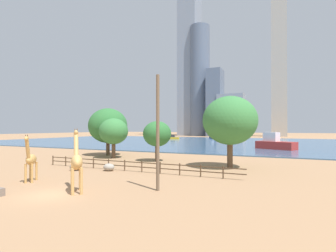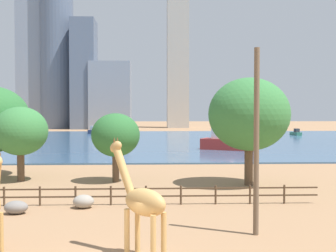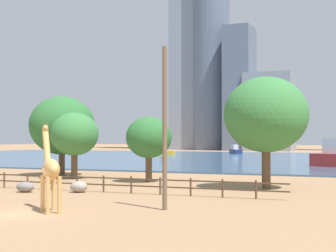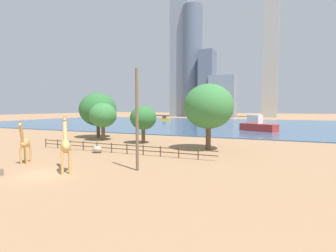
# 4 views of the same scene
# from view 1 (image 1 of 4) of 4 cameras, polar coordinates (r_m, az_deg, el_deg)

# --- Properties ---
(ground_plane) EXTENTS (400.00, 400.00, 0.00)m
(ground_plane) POSITION_cam_1_polar(r_m,az_deg,el_deg) (96.07, 14.51, -3.48)
(ground_plane) COLOR #9E7551
(harbor_water) EXTENTS (180.00, 86.00, 0.20)m
(harbor_water) POSITION_cam_1_polar(r_m,az_deg,el_deg) (93.11, 14.18, -3.51)
(harbor_water) COLOR #3D6084
(harbor_water) RESTS_ON ground
(giraffe_tall) EXTENTS (2.92, 2.87, 5.15)m
(giraffe_tall) POSITION_cam_1_polar(r_m,az_deg,el_deg) (22.52, -19.28, -7.34)
(giraffe_tall) COLOR tan
(giraffe_tall) RESTS_ON ground
(giraffe_companion) EXTENTS (2.05, 2.54, 4.60)m
(giraffe_companion) POSITION_cam_1_polar(r_m,az_deg,el_deg) (28.42, -27.71, -6.48)
(giraffe_companion) COLOR tan
(giraffe_companion) RESTS_ON ground
(utility_pole) EXTENTS (0.28, 0.28, 9.55)m
(utility_pole) POSITION_cam_1_polar(r_m,az_deg,el_deg) (21.56, -2.24, -1.43)
(utility_pole) COLOR brown
(utility_pole) RESTS_ON ground
(boulder_near_fence) EXTENTS (1.38, 1.17, 0.88)m
(boulder_near_fence) POSITION_cam_1_polar(r_m,az_deg,el_deg) (32.58, -12.74, -8.74)
(boulder_near_fence) COLOR gray
(boulder_near_fence) RESTS_ON ground
(boulder_by_pole) EXTENTS (1.45, 1.09, 0.81)m
(boulder_by_pole) POSITION_cam_1_polar(r_m,az_deg,el_deg) (34.02, -19.54, -8.42)
(boulder_by_pole) COLOR gray
(boulder_by_pole) RESTS_ON ground
(enclosure_fence) EXTENTS (26.12, 0.14, 1.30)m
(enclosure_fence) POSITION_cam_1_polar(r_m,az_deg,el_deg) (31.82, -8.39, -8.34)
(enclosure_fence) COLOR #4C3826
(enclosure_fence) RESTS_ON ground
(tree_left_large) EXTENTS (4.35, 4.35, 6.21)m
(tree_left_large) POSITION_cam_1_polar(r_m,az_deg,el_deg) (40.39, -2.39, -1.76)
(tree_left_large) COLOR brown
(tree_left_large) RESTS_ON ground
(tree_center_broad) EXTENTS (6.96, 6.96, 9.25)m
(tree_center_broad) POSITION_cam_1_polar(r_m,az_deg,el_deg) (34.48, 13.32, 1.16)
(tree_center_broad) COLOR brown
(tree_center_broad) RESTS_ON ground
(tree_right_tall) EXTENTS (7.22, 7.22, 8.84)m
(tree_right_tall) POSITION_cam_1_polar(r_m,az_deg,el_deg) (50.45, -12.94, 0.06)
(tree_right_tall) COLOR brown
(tree_right_tall) RESTS_ON ground
(tree_left_small) EXTENTS (4.92, 4.92, 6.80)m
(tree_left_small) POSITION_cam_1_polar(r_m,az_deg,el_deg) (45.55, -11.76, -1.17)
(tree_left_small) COLOR brown
(tree_left_small) RESTS_ON ground
(boat_ferry) EXTENTS (4.51, 1.96, 1.93)m
(boat_ferry) POSITION_cam_1_polar(r_m,az_deg,el_deg) (115.35, 1.28, -2.55)
(boat_ferry) COLOR gold
(boat_ferry) RESTS_ON harbor_water
(boat_sailboat) EXTENTS (9.41, 6.94, 3.93)m
(boat_sailboat) POSITION_cam_1_polar(r_m,az_deg,el_deg) (66.27, 22.24, -3.52)
(boat_sailboat) COLOR #B22D28
(boat_sailboat) RESTS_ON harbor_water
(boat_tug) EXTENTS (4.34, 5.31, 2.26)m
(boat_tug) POSITION_cam_1_polar(r_m,az_deg,el_deg) (123.27, 9.70, -2.36)
(boat_tug) COLOR navy
(boat_tug) RESTS_ON harbor_water
(skyline_tower_needle) EXTENTS (8.71, 8.91, 86.66)m
(skyline_tower_needle) POSITION_cam_1_polar(r_m,az_deg,el_deg) (175.66, 23.06, 12.17)
(skyline_tower_needle) COLOR #ADA89E
(skyline_tower_needle) RESTS_ON ground
(skyline_block_central) EXTENTS (12.75, 12.75, 71.95)m
(skyline_block_central) POSITION_cam_1_polar(r_m,az_deg,el_deg) (175.09, 6.97, 9.73)
(skyline_block_central) COLOR slate
(skyline_block_central) RESTS_ON ground
(skyline_tower_glass) EXTENTS (12.58, 15.84, 105.74)m
(skyline_tower_glass) POSITION_cam_1_polar(r_m,az_deg,el_deg) (187.24, 4.74, 14.35)
(skyline_tower_glass) COLOR gray
(skyline_tower_glass) RESTS_ON ground
(skyline_block_left) EXTENTS (8.93, 12.03, 41.40)m
(skyline_block_left) POSITION_cam_1_polar(r_m,az_deg,el_deg) (165.77, 10.22, 4.97)
(skyline_block_left) COLOR slate
(skyline_block_left) RESTS_ON ground
(skyline_block_right) EXTENTS (15.39, 12.31, 25.23)m
(skyline_block_right) POSITION_cam_1_polar(r_m,az_deg,el_deg) (162.33, 13.63, 2.23)
(skyline_block_right) COLOR gray
(skyline_block_right) RESTS_ON ground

